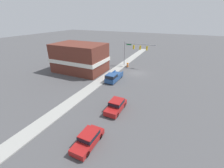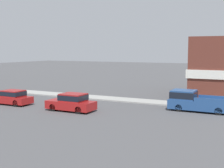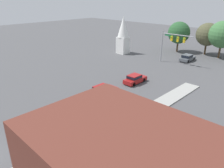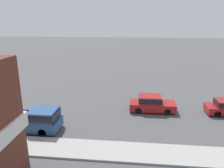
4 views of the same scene
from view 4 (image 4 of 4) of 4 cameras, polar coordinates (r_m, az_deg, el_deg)
car_lead at (r=22.20m, az=10.24°, el=-4.94°), size 1.91×4.48×1.61m
pickup_truck_parked at (r=19.30m, az=-20.04°, el=-8.80°), size 2.08×5.56×1.86m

